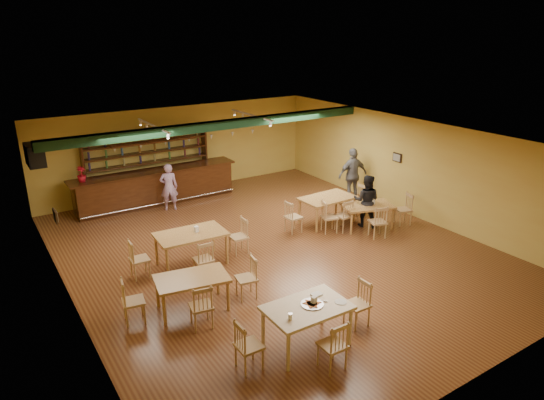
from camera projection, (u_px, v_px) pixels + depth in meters
floor at (273, 250)px, 12.80m from camera, size 12.00×12.00×0.00m
ceiling_beam at (220, 125)px, 14.04m from camera, size 10.00×0.30×0.25m
track_rail_left at (153, 126)px, 13.57m from camera, size 0.05×2.50×0.05m
track_rail_right at (251, 115)px, 15.21m from camera, size 0.05×2.50×0.05m
ac_unit at (36, 155)px, 12.87m from camera, size 0.34×0.70×0.48m
picture_left at (55, 216)px, 10.47m from camera, size 0.04×0.34×0.28m
picture_right at (397, 157)px, 15.17m from camera, size 0.04×0.34×0.28m
bar_counter at (156, 187)px, 16.03m from camera, size 5.48×0.85×1.13m
back_bar_hutch at (148, 166)px, 16.34m from camera, size 4.24×0.40×2.28m
poinsettia at (81, 174)px, 14.59m from camera, size 0.34×0.34×0.47m
dining_table_a at (192, 249)px, 11.90m from camera, size 1.72×1.09×0.83m
dining_table_b at (327, 210)px, 14.46m from camera, size 1.64×1.01×0.80m
dining_table_c at (193, 293)px, 10.02m from camera, size 1.60×1.12×0.74m
dining_table_d at (367, 216)px, 14.10m from camera, size 1.63×1.26×0.72m
near_table at (307, 326)px, 8.85m from camera, size 1.54×1.00×0.82m
pizza_tray at (312, 304)px, 8.76m from camera, size 0.46×0.46×0.01m
parmesan_shaker at (290, 316)px, 8.31m from camera, size 0.07×0.07×0.11m
napkin_stack at (317, 294)px, 9.07m from camera, size 0.20×0.15×0.03m
pizza_server at (317, 300)px, 8.89m from camera, size 0.27×0.30×0.00m
side_plate at (341, 302)px, 8.84m from camera, size 0.22×0.22×0.01m
patron_bar at (169, 187)px, 15.38m from camera, size 0.64×0.52×1.52m
patron_right_a at (366, 201)px, 14.11m from camera, size 0.94×0.96×1.56m
patron_right_b at (353, 175)px, 16.10m from camera, size 1.12×0.59×1.82m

